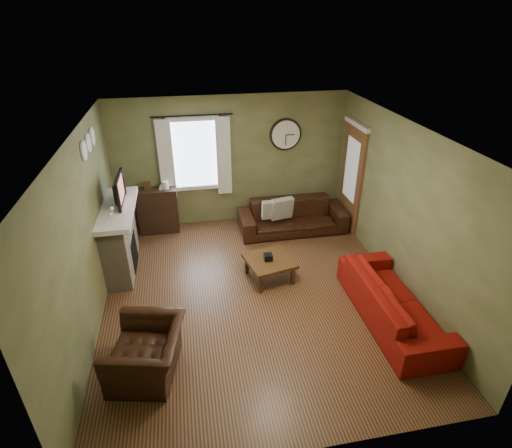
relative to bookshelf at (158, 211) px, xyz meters
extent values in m
cube|color=brown|center=(1.51, -2.36, -0.46)|extent=(4.60, 5.20, 0.00)
cube|color=white|center=(1.51, -2.36, 2.14)|extent=(4.60, 5.20, 0.00)
cube|color=olive|center=(-0.79, -2.36, 0.84)|extent=(0.00, 5.20, 2.60)
cube|color=olive|center=(3.81, -2.36, 0.84)|extent=(0.00, 5.20, 2.60)
cube|color=olive|center=(1.51, 0.24, 0.84)|extent=(4.60, 0.00, 2.60)
cube|color=olive|center=(1.51, -4.96, 0.84)|extent=(4.60, 0.00, 2.60)
cube|color=tan|center=(-0.59, -1.21, 0.09)|extent=(0.40, 1.40, 1.10)
cube|color=black|center=(-0.40, -1.21, -0.16)|extent=(0.04, 0.60, 0.55)
cube|color=white|center=(-0.56, -1.21, 0.68)|extent=(0.58, 1.60, 0.08)
imported|color=black|center=(-0.54, -1.06, 0.90)|extent=(0.08, 0.60, 0.35)
cube|color=#994C3F|center=(-0.46, -1.06, 0.95)|extent=(0.02, 0.62, 0.36)
cylinder|color=white|center=(-0.77, -1.56, 1.79)|extent=(0.28, 0.28, 0.03)
cylinder|color=white|center=(-0.77, -1.21, 1.79)|extent=(0.28, 0.28, 0.03)
cylinder|color=white|center=(-0.77, -0.86, 1.79)|extent=(0.28, 0.28, 0.03)
cylinder|color=black|center=(0.81, 0.12, 1.81)|extent=(0.03, 0.03, 1.50)
cube|color=silver|center=(0.26, 0.12, 0.99)|extent=(0.28, 0.04, 1.55)
cube|color=silver|center=(1.36, 0.12, 0.99)|extent=(0.28, 0.04, 1.55)
cube|color=brown|center=(3.78, -0.51, 0.59)|extent=(0.05, 0.90, 2.10)
imported|color=#482C14|center=(0.07, 0.07, 0.50)|extent=(0.20, 0.26, 0.02)
imported|color=black|center=(2.63, -0.46, -0.15)|extent=(2.13, 0.83, 0.62)
cube|color=gray|center=(2.18, -0.55, 0.09)|extent=(0.38, 0.12, 0.38)
cube|color=gray|center=(2.39, -0.54, 0.09)|extent=(0.45, 0.22, 0.43)
imported|color=maroon|center=(3.37, -3.26, -0.14)|extent=(0.84, 2.16, 0.63)
imported|color=black|center=(-0.06, -3.61, -0.14)|extent=(1.04, 1.13, 0.63)
cube|color=black|center=(1.80, -2.00, -0.06)|extent=(0.14, 0.14, 0.10)
camera|label=1|loc=(0.61, -7.30, 3.57)|focal=28.00mm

